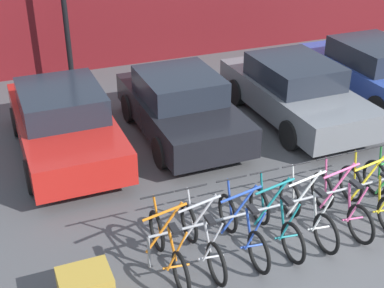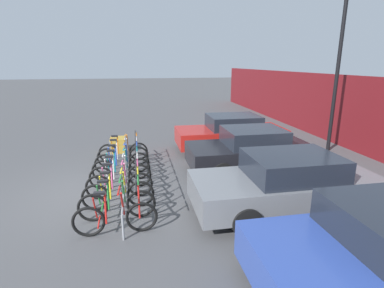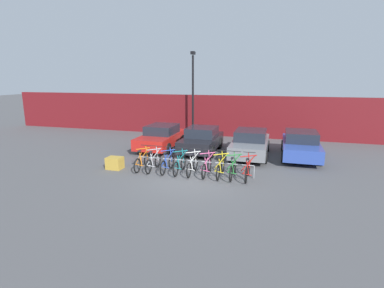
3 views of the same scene
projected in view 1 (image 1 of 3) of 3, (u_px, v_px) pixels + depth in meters
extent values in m
plane|color=#4C4C4F|center=(332.00, 249.00, 8.38)|extent=(120.00, 120.00, 0.00)
cube|color=maroon|center=(144.00, 14.00, 15.46)|extent=(36.00, 0.16, 2.91)
cylinder|color=gray|center=(304.00, 199.00, 8.62)|extent=(5.27, 0.04, 0.04)
cylinder|color=gray|center=(149.00, 252.00, 7.87)|extent=(0.04, 0.04, 0.55)
torus|color=black|center=(181.00, 274.00, 7.38)|extent=(0.06, 0.66, 0.66)
torus|color=black|center=(157.00, 231.00, 8.24)|extent=(0.06, 0.66, 0.66)
cylinder|color=orange|center=(164.00, 228.00, 7.79)|extent=(0.60, 0.04, 0.76)
cylinder|color=orange|center=(165.00, 212.00, 7.60)|extent=(0.68, 0.04, 0.16)
cylinder|color=orange|center=(172.00, 244.00, 7.54)|extent=(0.14, 0.04, 0.63)
cylinder|color=orange|center=(177.00, 251.00, 7.36)|extent=(0.32, 0.03, 0.58)
cylinder|color=orange|center=(176.00, 266.00, 7.55)|extent=(0.40, 0.03, 0.08)
cylinder|color=orange|center=(157.00, 214.00, 8.04)|extent=(0.12, 0.04, 0.69)
cylinder|color=black|center=(157.00, 195.00, 7.83)|extent=(0.52, 0.03, 0.03)
cube|color=black|center=(174.00, 229.00, 7.30)|extent=(0.10, 0.22, 0.05)
torus|color=black|center=(217.00, 264.00, 7.56)|extent=(0.06, 0.66, 0.66)
torus|color=black|center=(189.00, 223.00, 8.42)|extent=(0.06, 0.66, 0.66)
cylinder|color=#B7B7BC|center=(198.00, 219.00, 7.97)|extent=(0.60, 0.04, 0.76)
cylinder|color=#B7B7BC|center=(200.00, 204.00, 7.78)|extent=(0.68, 0.04, 0.16)
cylinder|color=#B7B7BC|center=(207.00, 235.00, 7.72)|extent=(0.14, 0.04, 0.63)
cylinder|color=#B7B7BC|center=(213.00, 242.00, 7.54)|extent=(0.32, 0.03, 0.58)
cylinder|color=#B7B7BC|center=(211.00, 257.00, 7.73)|extent=(0.40, 0.03, 0.08)
cylinder|color=#B7B7BC|center=(190.00, 206.00, 8.22)|extent=(0.12, 0.04, 0.69)
cylinder|color=black|center=(191.00, 188.00, 8.01)|extent=(0.52, 0.03, 0.03)
cube|color=black|center=(210.00, 220.00, 7.48)|extent=(0.10, 0.22, 0.05)
torus|color=black|center=(259.00, 253.00, 7.78)|extent=(0.06, 0.66, 0.66)
torus|color=black|center=(228.00, 214.00, 8.64)|extent=(0.06, 0.66, 0.66)
cylinder|color=#284CB7|center=(239.00, 209.00, 8.19)|extent=(0.60, 0.04, 0.76)
cylinder|color=#284CB7|center=(241.00, 194.00, 8.00)|extent=(0.68, 0.04, 0.16)
cylinder|color=#284CB7|center=(249.00, 225.00, 7.94)|extent=(0.14, 0.04, 0.63)
cylinder|color=#284CB7|center=(255.00, 231.00, 7.77)|extent=(0.32, 0.03, 0.58)
cylinder|color=#284CB7|center=(252.00, 246.00, 7.96)|extent=(0.40, 0.03, 0.08)
cylinder|color=#284CB7|center=(230.00, 197.00, 8.44)|extent=(0.12, 0.04, 0.69)
cylinder|color=black|center=(232.00, 179.00, 8.24)|extent=(0.52, 0.03, 0.03)
cube|color=black|center=(253.00, 209.00, 7.71)|extent=(0.10, 0.22, 0.05)
torus|color=black|center=(293.00, 243.00, 7.97)|extent=(0.06, 0.66, 0.66)
torus|color=black|center=(259.00, 206.00, 8.83)|extent=(0.06, 0.66, 0.66)
cylinder|color=#197A7F|center=(272.00, 201.00, 8.38)|extent=(0.60, 0.04, 0.76)
cylinder|color=#197A7F|center=(275.00, 186.00, 8.19)|extent=(0.68, 0.04, 0.16)
cylinder|color=#197A7F|center=(283.00, 216.00, 8.14)|extent=(0.14, 0.04, 0.63)
cylinder|color=#197A7F|center=(290.00, 222.00, 7.96)|extent=(0.32, 0.03, 0.58)
cylinder|color=#197A7F|center=(286.00, 237.00, 8.15)|extent=(0.40, 0.03, 0.08)
cylinder|color=#197A7F|center=(262.00, 190.00, 8.64)|extent=(0.12, 0.04, 0.69)
cylinder|color=black|center=(265.00, 171.00, 8.43)|extent=(0.52, 0.03, 0.03)
cube|color=black|center=(288.00, 201.00, 7.90)|extent=(0.10, 0.22, 0.05)
torus|color=black|center=(326.00, 234.00, 8.17)|extent=(0.06, 0.66, 0.66)
torus|color=black|center=(290.00, 198.00, 9.03)|extent=(0.06, 0.66, 0.66)
cylinder|color=silver|center=(304.00, 194.00, 8.58)|extent=(0.60, 0.04, 0.76)
cylinder|color=silver|center=(307.00, 179.00, 8.39)|extent=(0.68, 0.04, 0.16)
cylinder|color=silver|center=(315.00, 208.00, 8.33)|extent=(0.14, 0.04, 0.63)
cylinder|color=silver|center=(323.00, 214.00, 8.16)|extent=(0.32, 0.03, 0.58)
cylinder|color=silver|center=(318.00, 228.00, 8.34)|extent=(0.40, 0.03, 0.08)
cylinder|color=silver|center=(293.00, 182.00, 8.83)|extent=(0.12, 0.04, 0.69)
cylinder|color=black|center=(296.00, 164.00, 8.62)|extent=(0.52, 0.03, 0.03)
cube|color=black|center=(321.00, 193.00, 8.09)|extent=(0.10, 0.22, 0.05)
torus|color=black|center=(361.00, 224.00, 8.38)|extent=(0.06, 0.66, 0.66)
torus|color=black|center=(322.00, 191.00, 9.24)|extent=(0.06, 0.66, 0.66)
cylinder|color=#E55993|center=(337.00, 186.00, 8.79)|extent=(0.60, 0.04, 0.76)
cylinder|color=#E55993|center=(342.00, 171.00, 8.60)|extent=(0.68, 0.04, 0.16)
cylinder|color=#E55993|center=(349.00, 199.00, 8.54)|extent=(0.14, 0.04, 0.63)
cylinder|color=#E55993|center=(357.00, 204.00, 8.37)|extent=(0.32, 0.03, 0.58)
cylinder|color=#E55993|center=(353.00, 219.00, 8.56)|extent=(0.40, 0.03, 0.08)
cylinder|color=#E55993|center=(326.00, 175.00, 9.05)|extent=(0.12, 0.04, 0.69)
cylinder|color=black|center=(330.00, 157.00, 8.84)|extent=(0.52, 0.03, 0.03)
cube|color=black|center=(356.00, 184.00, 8.31)|extent=(0.10, 0.22, 0.05)
torus|color=black|center=(351.00, 184.00, 9.44)|extent=(0.06, 0.66, 0.66)
cylinder|color=yellow|center=(367.00, 178.00, 8.99)|extent=(0.60, 0.04, 0.76)
cylinder|color=yellow|center=(372.00, 164.00, 8.80)|extent=(0.68, 0.04, 0.16)
cylinder|color=yellow|center=(380.00, 191.00, 8.74)|extent=(0.14, 0.04, 0.63)
cylinder|color=yellow|center=(383.00, 211.00, 8.76)|extent=(0.40, 0.03, 0.08)
cylinder|color=yellow|center=(355.00, 168.00, 9.24)|extent=(0.12, 0.04, 0.69)
cylinder|color=black|center=(360.00, 151.00, 9.04)|extent=(0.52, 0.03, 0.03)
torus|color=black|center=(375.00, 178.00, 9.62)|extent=(0.06, 0.66, 0.66)
cylinder|color=#288438|center=(380.00, 162.00, 9.42)|extent=(0.12, 0.04, 0.69)
cube|color=red|center=(65.00, 128.00, 10.85)|extent=(1.80, 4.25, 0.62)
cube|color=#1E232D|center=(61.00, 101.00, 10.67)|extent=(1.58, 1.96, 0.52)
cylinder|color=black|center=(17.00, 122.00, 11.69)|extent=(0.20, 0.64, 0.64)
cylinder|color=black|center=(94.00, 110.00, 12.26)|extent=(0.20, 0.64, 0.64)
cylinder|color=black|center=(31.00, 176.00, 9.68)|extent=(0.20, 0.64, 0.64)
cylinder|color=black|center=(123.00, 159.00, 10.25)|extent=(0.20, 0.64, 0.64)
cube|color=black|center=(181.00, 112.00, 11.57)|extent=(1.80, 3.93, 0.62)
cube|color=#1E232D|center=(179.00, 86.00, 11.38)|extent=(1.58, 1.81, 0.52)
cylinder|color=black|center=(129.00, 108.00, 12.33)|extent=(0.20, 0.64, 0.64)
cylinder|color=black|center=(197.00, 97.00, 12.90)|extent=(0.20, 0.64, 0.64)
cylinder|color=black|center=(161.00, 152.00, 10.47)|extent=(0.20, 0.64, 0.64)
cylinder|color=black|center=(240.00, 137.00, 11.04)|extent=(0.20, 0.64, 0.64)
cube|color=slate|center=(295.00, 96.00, 12.33)|extent=(1.80, 4.33, 0.62)
cube|color=#1E232D|center=(295.00, 71.00, 12.15)|extent=(1.58, 1.99, 0.52)
cylinder|color=black|center=(237.00, 92.00, 13.19)|extent=(0.20, 0.64, 0.64)
cylinder|color=black|center=(297.00, 82.00, 13.75)|extent=(0.20, 0.64, 0.64)
cylinder|color=black|center=(291.00, 135.00, 11.13)|extent=(0.20, 0.64, 0.64)
cylinder|color=black|center=(358.00, 122.00, 11.70)|extent=(0.20, 0.64, 0.64)
cube|color=#2D479E|center=(375.00, 76.00, 13.49)|extent=(1.80, 4.34, 0.62)
cube|color=#1E232D|center=(375.00, 53.00, 13.31)|extent=(1.58, 1.99, 0.52)
cylinder|color=black|center=(317.00, 73.00, 14.35)|extent=(0.20, 0.64, 0.64)
cylinder|color=black|center=(368.00, 65.00, 14.92)|extent=(0.20, 0.64, 0.64)
cylinder|color=black|center=(378.00, 109.00, 12.29)|extent=(0.20, 0.64, 0.64)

